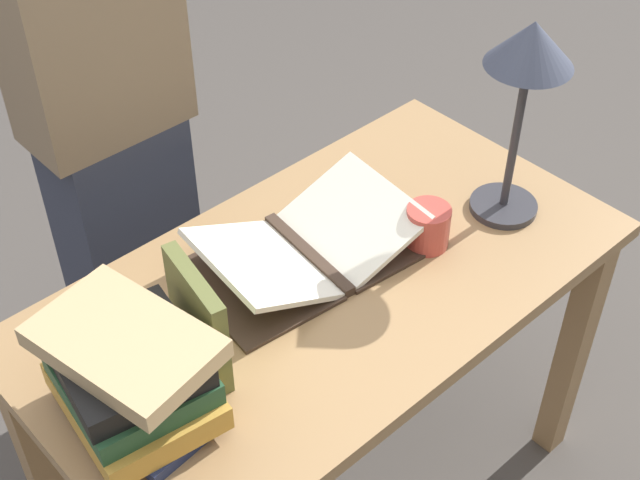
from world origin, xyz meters
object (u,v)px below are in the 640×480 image
Objects in this scene: open_book at (308,247)px; reading_lamp at (528,67)px; book_standing_upright at (198,318)px; book_stack_tall at (132,376)px; coffee_mug at (427,227)px; person_reader at (106,114)px.

reading_lamp reaches higher than open_book.
open_book is 2.49× the size of book_standing_upright.
book_standing_upright is (-0.16, -0.03, 0.00)m from book_stack_tall.
open_book is 0.25m from coffee_mug.
book_standing_upright is at bearing -6.75° from coffee_mug.
person_reader is at bearing -73.59° from open_book.
reading_lamp reaches higher than coffee_mug.
book_stack_tall is 1.54× the size of book_standing_upright.
reading_lamp is 0.25× the size of person_reader.
coffee_mug is (-0.21, 0.13, 0.02)m from open_book.
book_standing_upright is 0.12× the size of person_reader.
book_standing_upright reaches higher than open_book.
person_reader reaches higher than book_stack_tall.
reading_lamp is 0.37m from coffee_mug.
coffee_mug is at bearing 177.11° from book_stack_tall.
book_standing_upright is at bearing -169.77° from book_stack_tall.
open_book is 0.34m from book_standing_upright.
open_book is 0.55m from reading_lamp.
reading_lamp is (-0.89, 0.07, 0.25)m from book_stack_tall.
open_book is 0.49m from book_stack_tall.
person_reader is at bearing -54.51° from reading_lamp.
person_reader reaches higher than reading_lamp.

